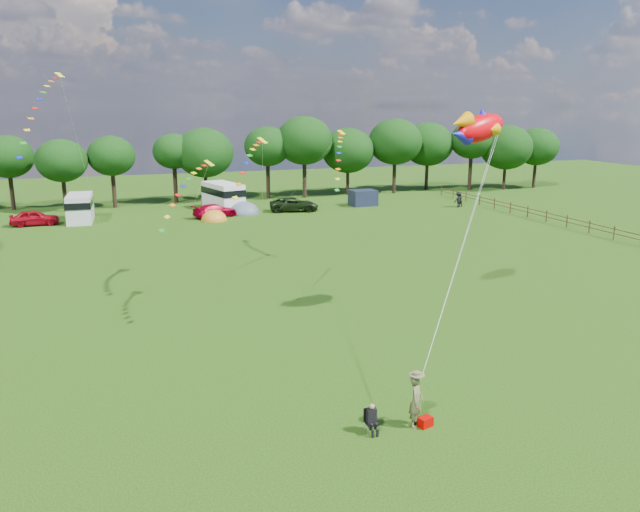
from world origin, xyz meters
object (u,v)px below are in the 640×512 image
object	(u,v)px
tent_greyblue	(244,213)
campervan_c	(223,196)
camp_chair	(371,415)
car_a	(35,218)
campervan_b	(80,207)
kite_flyer	(416,401)
car_d	(294,204)
walker_a	(459,200)
tent_orange	(214,220)
fish_kite	(477,128)
car_c	(215,211)
walker_b	(458,200)

from	to	relation	value
tent_greyblue	campervan_c	bearing A→B (deg)	117.98
campervan_c	camp_chair	xyz separation A→B (m)	(-4.25, -51.06, -0.96)
car_a	campervan_b	xyz separation A→B (m)	(4.24, 0.92, 0.71)
kite_flyer	car_d	bearing A→B (deg)	26.67
kite_flyer	walker_a	world-z (taller)	kite_flyer
campervan_b	campervan_c	bearing A→B (deg)	-78.40
walker_a	tent_orange	bearing A→B (deg)	-8.64
car_d	campervan_c	world-z (taller)	campervan_c
car_a	walker_a	bearing A→B (deg)	-95.05
tent_orange	tent_greyblue	world-z (taller)	tent_greyblue
tent_orange	kite_flyer	world-z (taller)	kite_flyer
campervan_b	camp_chair	distance (m)	49.89
kite_flyer	car_a	bearing A→B (deg)	57.69
car_a	tent_orange	bearing A→B (deg)	-100.67
tent_orange	fish_kite	xyz separation A→B (m)	(8.33, -34.46, 10.33)
car_c	fish_kite	distance (m)	38.45
walker_a	walker_b	distance (m)	0.46
tent_greyblue	camp_chair	size ratio (longest dim) A/B	3.38
car_c	campervan_c	distance (m)	4.81
camp_chair	campervan_c	bearing A→B (deg)	86.11
car_a	kite_flyer	xyz separation A→B (m)	(16.84, -47.86, 0.23)
car_d	walker_a	size ratio (longest dim) A/B	3.42
car_a	campervan_c	size ratio (longest dim) A/B	0.69
camp_chair	fish_kite	distance (m)	17.54
tent_greyblue	camp_chair	xyz separation A→B (m)	(-5.89, -47.96, 0.66)
car_d	tent_greyblue	world-z (taller)	car_d
car_c	kite_flyer	distance (m)	46.76
car_c	walker_a	xyz separation A→B (m)	(28.20, -2.40, 0.12)
tent_orange	walker_b	world-z (taller)	walker_b
tent_orange	walker_a	xyz separation A→B (m)	(28.66, -0.48, 0.79)
tent_orange	tent_greyblue	distance (m)	5.00
kite_flyer	tent_orange	bearing A→B (deg)	37.87
campervan_c	campervan_b	bearing A→B (deg)	84.63
car_d	tent_greyblue	size ratio (longest dim) A/B	1.43
car_d	walker_a	bearing A→B (deg)	-87.38
car_a	fish_kite	size ratio (longest dim) A/B	1.11
tent_orange	kite_flyer	bearing A→B (deg)	-90.43
tent_orange	camp_chair	bearing A→B (deg)	-92.65
car_d	walker_b	bearing A→B (deg)	-88.44
fish_kite	walker_a	world-z (taller)	fish_kite
tent_orange	camp_chair	xyz separation A→B (m)	(-2.07, -44.75, 0.66)
car_d	fish_kite	bearing A→B (deg)	-169.39
fish_kite	camp_chair	bearing A→B (deg)	-152.00
car_a	walker_a	size ratio (longest dim) A/B	2.84
car_d	campervan_c	distance (m)	8.14
fish_kite	tent_greyblue	bearing A→B (deg)	80.15
car_c	camp_chair	distance (m)	46.73
car_a	kite_flyer	bearing A→B (deg)	-161.29
tent_greyblue	camp_chair	bearing A→B (deg)	-97.01
campervan_c	walker_b	xyz separation A→B (m)	(26.14, -7.09, -0.75)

